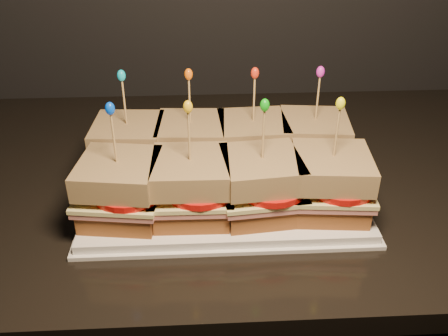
{
  "coord_description": "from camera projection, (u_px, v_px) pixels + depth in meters",
  "views": [
    {
      "loc": [
        -0.31,
        0.97,
        1.35
      ],
      "look_at": [
        -0.28,
        1.59,
        0.98
      ],
      "focal_mm": 40.0,
      "sensor_mm": 36.0,
      "label": 1
    }
  ],
  "objects": [
    {
      "name": "granite_slab",
      "position": [
        59.0,
        182.0,
        0.82
      ],
      "size": [
        2.42,
        0.66,
        0.03
      ],
      "primitive_type": "cube",
      "color": "black",
      "rests_on": "cabinet"
    },
    {
      "name": "platter",
      "position": [
        224.0,
        194.0,
        0.75
      ],
      "size": [
        0.4,
        0.25,
        0.02
      ],
      "primitive_type": "cube",
      "color": "white",
      "rests_on": "granite_slab"
    },
    {
      "name": "platter_rim",
      "position": [
        224.0,
        198.0,
        0.75
      ],
      "size": [
        0.41,
        0.26,
        0.01
      ],
      "primitive_type": "cube",
      "color": "white",
      "rests_on": "granite_slab"
    },
    {
      "name": "sandwich_0_bread_bot",
      "position": [
        131.0,
        165.0,
        0.78
      ],
      "size": [
        0.1,
        0.1,
        0.03
      ],
      "primitive_type": "cube",
      "rotation": [
        0.0,
        0.0,
        -0.06
      ],
      "color": "#582D0F",
      "rests_on": "platter"
    },
    {
      "name": "sandwich_0_ham",
      "position": [
        130.0,
        155.0,
        0.77
      ],
      "size": [
        0.12,
        0.11,
        0.01
      ],
      "primitive_type": "cube",
      "rotation": [
        0.0,
        0.0,
        -0.06
      ],
      "color": "tan",
      "rests_on": "sandwich_0_bread_bot"
    },
    {
      "name": "sandwich_0_cheese",
      "position": [
        130.0,
        151.0,
        0.76
      ],
      "size": [
        0.12,
        0.11,
        0.01
      ],
      "primitive_type": "cube",
      "rotation": [
        0.0,
        0.0,
        -0.06
      ],
      "color": "#F1E892",
      "rests_on": "sandwich_0_ham"
    },
    {
      "name": "sandwich_0_tomato",
      "position": [
        137.0,
        148.0,
        0.76
      ],
      "size": [
        0.1,
        0.1,
        0.01
      ],
      "primitive_type": "cylinder",
      "color": "red",
      "rests_on": "sandwich_0_cheese"
    },
    {
      "name": "sandwich_0_bread_top",
      "position": [
        128.0,
        134.0,
        0.75
      ],
      "size": [
        0.11,
        0.11,
        0.03
      ],
      "primitive_type": "cube",
      "rotation": [
        0.0,
        0.0,
        -0.06
      ],
      "color": "#562D12",
      "rests_on": "sandwich_0_tomato"
    },
    {
      "name": "sandwich_0_pick",
      "position": [
        125.0,
        105.0,
        0.73
      ],
      "size": [
        0.0,
        0.0,
        0.09
      ],
      "primitive_type": "cylinder",
      "color": "tan",
      "rests_on": "sandwich_0_bread_top"
    },
    {
      "name": "sandwich_0_frill",
      "position": [
        121.0,
        75.0,
        0.7
      ],
      "size": [
        0.01,
        0.01,
        0.02
      ],
      "primitive_type": "ellipsoid",
      "color": "#0CB2CB",
      "rests_on": "sandwich_0_pick"
    },
    {
      "name": "sandwich_1_bread_bot",
      "position": [
        192.0,
        163.0,
        0.78
      ],
      "size": [
        0.1,
        0.1,
        0.03
      ],
      "primitive_type": "cube",
      "rotation": [
        0.0,
        0.0,
        -0.05
      ],
      "color": "#582D0F",
      "rests_on": "platter"
    },
    {
      "name": "sandwich_1_ham",
      "position": [
        192.0,
        153.0,
        0.77
      ],
      "size": [
        0.11,
        0.11,
        0.01
      ],
      "primitive_type": "cube",
      "rotation": [
        0.0,
        0.0,
        -0.05
      ],
      "color": "tan",
      "rests_on": "sandwich_1_bread_bot"
    },
    {
      "name": "sandwich_1_cheese",
      "position": [
        191.0,
        149.0,
        0.77
      ],
      "size": [
        0.12,
        0.11,
        0.01
      ],
      "primitive_type": "cube",
      "rotation": [
        0.0,
        0.0,
        -0.05
      ],
      "color": "#F1E892",
      "rests_on": "sandwich_1_ham"
    },
    {
      "name": "sandwich_1_tomato",
      "position": [
        199.0,
        147.0,
        0.76
      ],
      "size": [
        0.1,
        0.1,
        0.01
      ],
      "primitive_type": "cylinder",
      "color": "red",
      "rests_on": "sandwich_1_cheese"
    },
    {
      "name": "sandwich_1_bread_top",
      "position": [
        191.0,
        132.0,
        0.75
      ],
      "size": [
        0.11,
        0.11,
        0.03
      ],
      "primitive_type": "cube",
      "rotation": [
        0.0,
        0.0,
        -0.05
      ],
      "color": "#562D12",
      "rests_on": "sandwich_1_tomato"
    },
    {
      "name": "sandwich_1_pick",
      "position": [
        190.0,
        103.0,
        0.73
      ],
      "size": [
        0.0,
        0.0,
        0.09
      ],
      "primitive_type": "cylinder",
      "color": "tan",
      "rests_on": "sandwich_1_bread_top"
    },
    {
      "name": "sandwich_1_frill",
      "position": [
        189.0,
        74.0,
        0.71
      ],
      "size": [
        0.01,
        0.01,
        0.02
      ],
      "primitive_type": "ellipsoid",
      "color": "#FE6609",
      "rests_on": "sandwich_1_pick"
    },
    {
      "name": "sandwich_2_bread_bot",
      "position": [
        252.0,
        161.0,
        0.79
      ],
      "size": [
        0.1,
        0.1,
        0.03
      ],
      "primitive_type": "cube",
      "rotation": [
        0.0,
        0.0,
        0.05
      ],
      "color": "#582D0F",
      "rests_on": "platter"
    },
    {
      "name": "sandwich_2_ham",
      "position": [
        252.0,
        152.0,
        0.78
      ],
      "size": [
        0.11,
        0.11,
        0.01
      ],
      "primitive_type": "cube",
      "rotation": [
        0.0,
        0.0,
        0.05
      ],
      "color": "tan",
      "rests_on": "sandwich_2_bread_bot"
    },
    {
      "name": "sandwich_2_cheese",
      "position": [
        252.0,
        148.0,
        0.77
      ],
      "size": [
        0.12,
        0.11,
        0.01
      ],
      "primitive_type": "cube",
      "rotation": [
        0.0,
        0.0,
        0.05
      ],
      "color": "#F1E892",
      "rests_on": "sandwich_2_ham"
    },
    {
      "name": "sandwich_2_tomato",
      "position": [
        261.0,
        145.0,
        0.77
      ],
      "size": [
        0.1,
        0.1,
        0.01
      ],
      "primitive_type": "cylinder",
      "color": "red",
      "rests_on": "sandwich_2_cheese"
    },
    {
      "name": "sandwich_2_bread_top",
      "position": [
        253.0,
        131.0,
        0.76
      ],
      "size": [
        0.11,
        0.11,
        0.03
      ],
      "primitive_type": "cube",
      "rotation": [
        0.0,
        0.0,
        0.05
      ],
      "color": "#562D12",
      "rests_on": "sandwich_2_tomato"
    },
    {
      "name": "sandwich_2_pick",
      "position": [
        254.0,
        102.0,
        0.73
      ],
      "size": [
        0.0,
        0.0,
        0.09
      ],
      "primitive_type": "cylinder",
      "color": "tan",
      "rests_on": "sandwich_2_bread_top"
    },
    {
      "name": "sandwich_2_frill",
      "position": [
        255.0,
        73.0,
        0.71
      ],
      "size": [
        0.01,
        0.01,
        0.02
      ],
      "primitive_type": "ellipsoid",
      "color": "red",
      "rests_on": "sandwich_2_pick"
    },
    {
      "name": "sandwich_3_bread_bot",
      "position": [
        311.0,
        160.0,
        0.79
      ],
      "size": [
        0.11,
        0.11,
        0.03
      ],
      "primitive_type": "cube",
      "rotation": [
        0.0,
        0.0,
        -0.11
      ],
      "color": "#582D0F",
      "rests_on": "platter"
    },
    {
      "name": "sandwich_3_ham",
      "position": [
        312.0,
        150.0,
        0.78
      ],
      "size": [
        0.12,
        0.12,
        0.01
      ],
      "primitive_type": "cube",
      "rotation": [
        0.0,
        0.0,
        -0.11
      ],
      "color": "tan",
      "rests_on": "sandwich_3_bread_bot"
    },
    {
      "name": "sandwich_3_cheese",
      "position": [
        313.0,
        146.0,
        0.78
      ],
      "size": [
        0.12,
        0.12,
        0.01
      ],
      "primitive_type": "cube",
      "rotation": [
        0.0,
        0.0,
        -0.11
      ],
      "color": "#F1E892",
      "rests_on": "sandwich_3_ham"
    },
    {
      "name": "sandwich_3_tomato",
      "position": [
        322.0,
        143.0,
        0.77
      ],
      "size": [
        0.1,
        0.1,
        0.01
      ],
      "primitive_type": "cylinder",
      "color": "red",
      "rests_on": "sandwich_3_cheese"
    },
    {
      "name": "sandwich_3_bread_top",
      "position": [
        314.0,
        129.0,
        0.76
      ],
      "size": [
        0.11,
        0.11,
        0.03
      ],
      "primitive_type": "cube",
      "rotation": [
        0.0,
        0.0,
        -0.11
      ],
      "color": "#562D12",
      "rests_on": "sandwich_3_tomato"
    },
    {
      "name": "sandwich_3_pick",
      "position": [
        317.0,
        101.0,
        0.74
      ],
      "size": [
        0.0,
        0.0,
        0.09
      ],
      "primitive_type": "cylinder",
      "color": "tan",
      "rests_on": "sandwich_3_bread_top"
    },
    {
      "name": "sandwich_3_frill",
      "position": [
        320.0,
        72.0,
        0.72
      ],
      "size": [
        0.01,
        0.01,
        0.02
      ],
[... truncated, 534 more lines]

